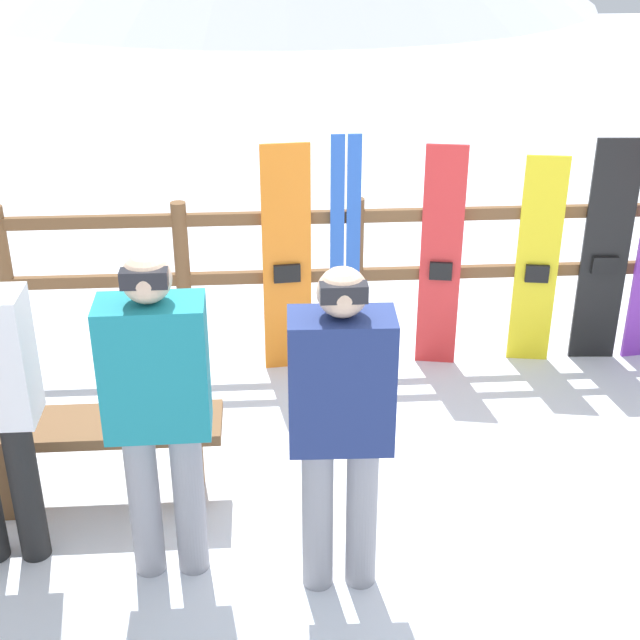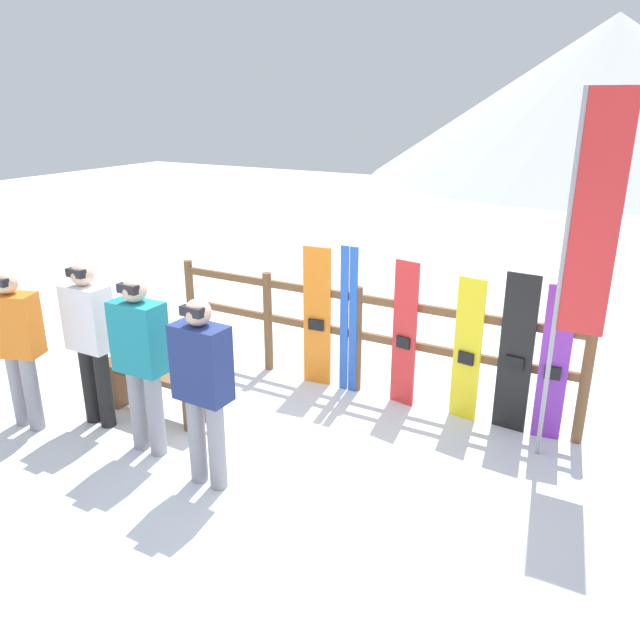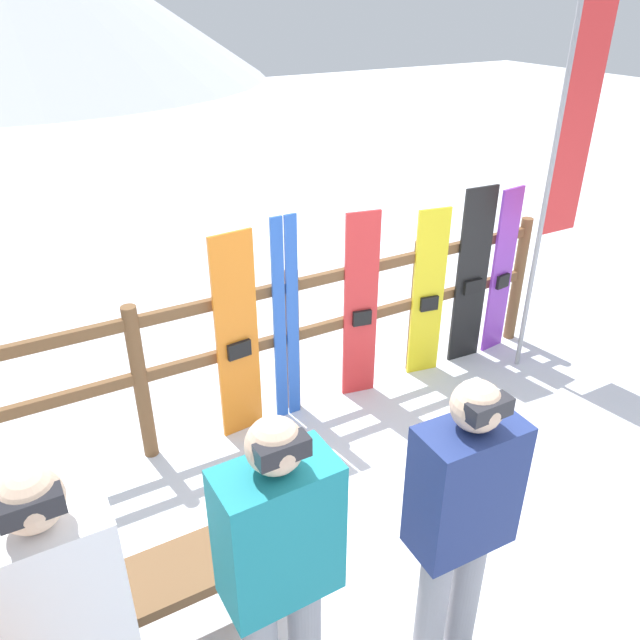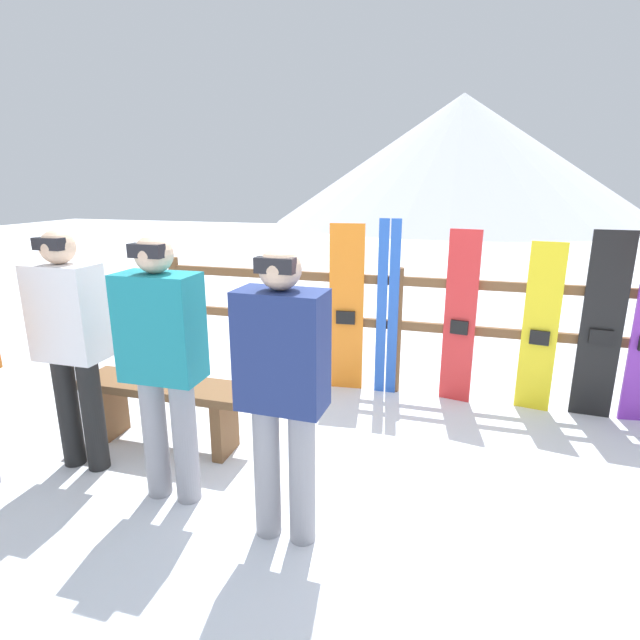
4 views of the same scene
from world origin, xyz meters
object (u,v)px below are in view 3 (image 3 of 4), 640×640
object	(u,v)px
person_navy	(461,515)
person_teal	(280,563)
snowboard_red	(361,308)
person_white	(66,621)
snowboard_orange	(237,339)
bench	(158,597)
snowboard_purple	(502,273)
snowboard_yellow	(428,295)
ski_pair_blue	(286,323)
rental_flag	(568,139)
snowboard_black_stripe	(472,278)

from	to	relation	value
person_navy	person_teal	bearing A→B (deg)	169.44
person_navy	snowboard_red	bearing A→B (deg)	68.25
snowboard_red	person_white	bearing A→B (deg)	-142.81
snowboard_orange	bench	bearing A→B (deg)	-125.78
snowboard_purple	bench	bearing A→B (deg)	-157.78
person_white	person_teal	world-z (taller)	person_teal
person_teal	snowboard_yellow	bearing A→B (deg)	40.78
bench	person_white	bearing A→B (deg)	-132.74
person_navy	ski_pair_blue	bearing A→B (deg)	84.24
person_navy	rental_flag	distance (m)	3.18
snowboard_orange	snowboard_black_stripe	size ratio (longest dim) A/B	1.00
ski_pair_blue	snowboard_black_stripe	size ratio (longest dim) A/B	1.03
person_white	ski_pair_blue	xyz separation A→B (m)	(1.79, 1.85, -0.13)
person_teal	ski_pair_blue	xyz separation A→B (m)	(1.01, 1.99, -0.13)
snowboard_orange	snowboard_black_stripe	bearing A→B (deg)	-0.00
bench	person_teal	world-z (taller)	person_teal
snowboard_orange	snowboard_yellow	distance (m)	1.67
bench	person_teal	distance (m)	0.89
snowboard_purple	person_white	bearing A→B (deg)	-154.60
snowboard_red	rental_flag	xyz separation A→B (m)	(1.58, -0.33, 1.17)
snowboard_yellow	snowboard_black_stripe	xyz separation A→B (m)	(0.46, 0.00, 0.05)
ski_pair_blue	snowboard_yellow	world-z (taller)	ski_pair_blue
person_white	ski_pair_blue	size ratio (longest dim) A/B	1.01
person_white	snowboard_orange	size ratio (longest dim) A/B	1.04
person_navy	person_teal	distance (m)	0.81
bench	snowboard_orange	distance (m)	1.81
ski_pair_blue	person_teal	bearing A→B (deg)	-117.00
bench	rental_flag	bearing A→B (deg)	16.86
ski_pair_blue	snowboard_purple	bearing A→B (deg)	-0.09
person_teal	rental_flag	size ratio (longest dim) A/B	0.52
snowboard_black_stripe	rental_flag	bearing A→B (deg)	-35.37
snowboard_orange	ski_pair_blue	world-z (taller)	ski_pair_blue
bench	snowboard_black_stripe	distance (m)	3.49
snowboard_orange	rental_flag	xyz separation A→B (m)	(2.59, -0.33, 1.16)
person_navy	ski_pair_blue	size ratio (longest dim) A/B	1.00
snowboard_black_stripe	snowboard_red	bearing A→B (deg)	-180.00
person_navy	ski_pair_blue	distance (m)	2.15
person_white	person_navy	bearing A→B (deg)	-10.38
person_navy	rental_flag	bearing A→B (deg)	36.58
person_navy	snowboard_purple	world-z (taller)	person_navy
snowboard_red	snowboard_purple	world-z (taller)	snowboard_red
snowboard_orange	snowboard_red	xyz separation A→B (m)	(1.02, -0.00, -0.01)
bench	person_teal	xyz separation A→B (m)	(0.40, -0.55, 0.58)
person_navy	snowboard_purple	bearing A→B (deg)	42.78
person_teal	snowboard_purple	distance (m)	3.69
person_navy	snowboard_red	size ratio (longest dim) A/B	1.05
bench	snowboard_red	xyz separation A→B (m)	(2.05, 1.43, 0.40)
person_white	rental_flag	world-z (taller)	rental_flag
snowboard_yellow	snowboard_purple	bearing A→B (deg)	0.00
snowboard_red	rental_flag	distance (m)	1.99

